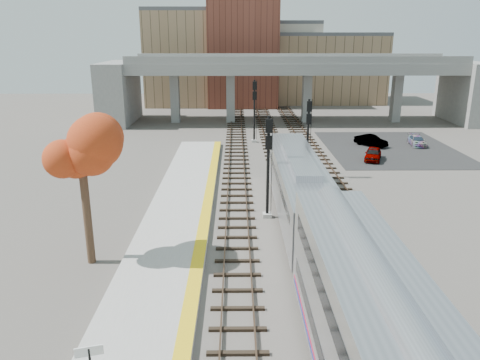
# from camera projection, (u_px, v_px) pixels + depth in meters

# --- Properties ---
(ground) EXTENTS (160.00, 160.00, 0.00)m
(ground) POSITION_uv_depth(u_px,v_px,m) (296.00, 267.00, 25.46)
(ground) COLOR #47423D
(ground) RESTS_ON ground
(platform) EXTENTS (4.50, 60.00, 0.35)m
(platform) POSITION_uv_depth(u_px,v_px,m) (163.00, 265.00, 25.34)
(platform) COLOR #9E9E99
(platform) RESTS_ON ground
(yellow_strip) EXTENTS (0.70, 60.00, 0.01)m
(yellow_strip) POSITION_uv_depth(u_px,v_px,m) (198.00, 262.00, 25.31)
(yellow_strip) COLOR yellow
(yellow_strip) RESTS_ON platform
(tracks) EXTENTS (10.70, 95.00, 0.25)m
(tracks) POSITION_uv_depth(u_px,v_px,m) (288.00, 192.00, 37.39)
(tracks) COLOR black
(tracks) RESTS_ON ground
(overpass) EXTENTS (54.00, 12.00, 9.50)m
(overpass) POSITION_uv_depth(u_px,v_px,m) (293.00, 81.00, 66.77)
(overpass) COLOR slate
(overpass) RESTS_ON ground
(buildings_far) EXTENTS (43.00, 21.00, 20.60)m
(buildings_far) POSITION_uv_depth(u_px,v_px,m) (260.00, 59.00, 86.73)
(buildings_far) COLOR #927555
(buildings_far) RESTS_ON ground
(parking_lot) EXTENTS (14.00, 18.00, 0.04)m
(parking_lot) POSITION_uv_depth(u_px,v_px,m) (390.00, 148.00, 52.32)
(parking_lot) COLOR black
(parking_lot) RESTS_ON ground
(locomotive) EXTENTS (3.02, 19.05, 4.10)m
(locomotive) POSITION_uv_depth(u_px,v_px,m) (298.00, 185.00, 31.96)
(locomotive) COLOR #A8AAB2
(locomotive) RESTS_ON ground
(signal_mast_near) EXTENTS (0.60, 0.64, 7.07)m
(signal_mast_near) POSITION_uv_depth(u_px,v_px,m) (268.00, 169.00, 31.36)
(signal_mast_near) COLOR #9E9E99
(signal_mast_near) RESTS_ON ground
(signal_mast_mid) EXTENTS (0.60, 0.64, 6.92)m
(signal_mast_mid) POSITION_uv_depth(u_px,v_px,m) (308.00, 140.00, 40.63)
(signal_mast_mid) COLOR #9E9E99
(signal_mast_mid) RESTS_ON ground
(signal_mast_far) EXTENTS (0.60, 0.64, 7.26)m
(signal_mast_far) POSITION_uv_depth(u_px,v_px,m) (254.00, 112.00, 54.13)
(signal_mast_far) COLOR #9E9E99
(signal_mast_far) RESTS_ON ground
(tree) EXTENTS (3.60, 3.60, 8.49)m
(tree) POSITION_uv_depth(u_px,v_px,m) (81.00, 152.00, 24.17)
(tree) COLOR #382619
(tree) RESTS_ON ground
(car_a) EXTENTS (2.68, 4.05, 1.28)m
(car_a) POSITION_uv_depth(u_px,v_px,m) (373.00, 154.00, 47.01)
(car_a) COLOR #99999E
(car_a) RESTS_ON parking_lot
(car_b) EXTENTS (3.44, 3.81, 1.26)m
(car_b) POSITION_uv_depth(u_px,v_px,m) (371.00, 141.00, 53.03)
(car_b) COLOR #99999E
(car_b) RESTS_ON parking_lot
(car_c) EXTENTS (1.90, 3.87, 1.08)m
(car_c) POSITION_uv_depth(u_px,v_px,m) (417.00, 141.00, 53.34)
(car_c) COLOR #99999E
(car_c) RESTS_ON parking_lot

